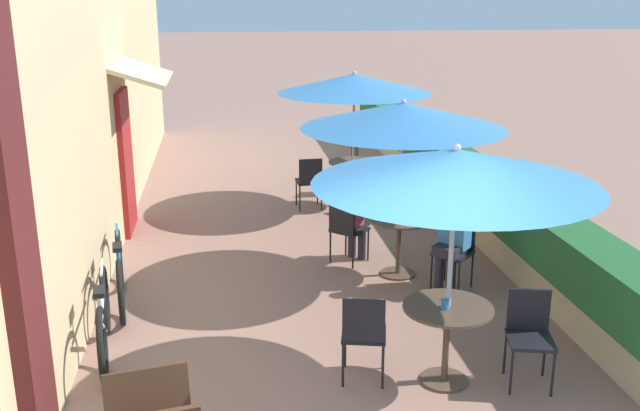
# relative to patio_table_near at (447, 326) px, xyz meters

# --- Properties ---
(cafe_facade_wall) EXTENTS (0.98, 14.13, 4.20)m
(cafe_facade_wall) POSITION_rel_patio_table_near_xyz_m (-3.51, 5.46, 1.53)
(cafe_facade_wall) COLOR #D6B784
(cafe_facade_wall) RESTS_ON ground_plane
(planter_hedge) EXTENTS (0.60, 13.13, 1.01)m
(planter_hedge) POSITION_rel_patio_table_near_xyz_m (1.78, 5.50, -0.02)
(planter_hedge) COLOR tan
(planter_hedge) RESTS_ON ground_plane
(patio_table_near) EXTENTS (0.82, 0.82, 0.75)m
(patio_table_near) POSITION_rel_patio_table_near_xyz_m (0.00, 0.00, 0.00)
(patio_table_near) COLOR brown
(patio_table_near) RESTS_ON ground_plane
(patio_umbrella_near) EXTENTS (2.47, 2.47, 2.24)m
(patio_umbrella_near) POSITION_rel_patio_table_near_xyz_m (-0.00, 0.00, 1.48)
(patio_umbrella_near) COLOR #B7B7BC
(patio_umbrella_near) RESTS_ON ground_plane
(cafe_chair_near_left) EXTENTS (0.48, 0.48, 0.87)m
(cafe_chair_near_left) POSITION_rel_patio_table_near_xyz_m (0.75, -0.10, -0.04)
(cafe_chair_near_left) COLOR black
(cafe_chair_near_left) RESTS_ON ground_plane
(cafe_chair_near_right) EXTENTS (0.48, 0.48, 0.87)m
(cafe_chair_near_right) POSITION_rel_patio_table_near_xyz_m (-0.75, 0.10, -0.04)
(cafe_chair_near_right) COLOR black
(cafe_chair_near_right) RESTS_ON ground_plane
(coffee_cup_near) EXTENTS (0.07, 0.07, 0.09)m
(coffee_cup_near) POSITION_rel_patio_table_near_xyz_m (-0.05, -0.05, 0.24)
(coffee_cup_near) COLOR teal
(coffee_cup_near) RESTS_ON patio_table_near
(patio_table_mid) EXTENTS (0.82, 0.82, 0.75)m
(patio_table_mid) POSITION_rel_patio_table_near_xyz_m (0.20, 2.58, 0.00)
(patio_table_mid) COLOR brown
(patio_table_mid) RESTS_ON ground_plane
(patio_umbrella_mid) EXTENTS (2.47, 2.47, 2.24)m
(patio_umbrella_mid) POSITION_rel_patio_table_near_xyz_m (0.20, 2.58, 1.48)
(patio_umbrella_mid) COLOR #B7B7BC
(patio_umbrella_mid) RESTS_ON ground_plane
(cafe_chair_mid_left) EXTENTS (0.57, 0.57, 0.87)m
(cafe_chair_mid_left) POSITION_rel_patio_table_near_xyz_m (-0.39, 3.05, -0.04)
(cafe_chair_mid_left) COLOR black
(cafe_chair_mid_left) RESTS_ON ground_plane
(seated_patron_mid_left) EXTENTS (0.51, 0.51, 1.25)m
(seated_patron_mid_left) POSITION_rel_patio_table_near_xyz_m (-0.31, 3.13, 0.13)
(seated_patron_mid_left) COLOR #23232D
(seated_patron_mid_left) RESTS_ON ground_plane
(cafe_chair_mid_right) EXTENTS (0.57, 0.57, 0.87)m
(cafe_chair_mid_right) POSITION_rel_patio_table_near_xyz_m (0.79, 2.11, -0.04)
(cafe_chair_mid_right) COLOR black
(cafe_chair_mid_right) RESTS_ON ground_plane
(seated_patron_mid_right) EXTENTS (0.51, 0.51, 1.25)m
(seated_patron_mid_right) POSITION_rel_patio_table_near_xyz_m (0.71, 2.03, 0.13)
(seated_patron_mid_right) COLOR #23232D
(seated_patron_mid_right) RESTS_ON ground_plane
(coffee_cup_mid) EXTENTS (0.07, 0.07, 0.09)m
(coffee_cup_mid) POSITION_rel_patio_table_near_xyz_m (0.20, 2.69, 0.24)
(coffee_cup_mid) COLOR white
(coffee_cup_mid) RESTS_ON patio_table_mid
(patio_table_far) EXTENTS (0.82, 0.82, 0.75)m
(patio_table_far) POSITION_rel_patio_table_near_xyz_m (0.19, 5.67, 0.00)
(patio_table_far) COLOR brown
(patio_table_far) RESTS_ON ground_plane
(patio_umbrella_far) EXTENTS (2.47, 2.47, 2.24)m
(patio_umbrella_far) POSITION_rel_patio_table_near_xyz_m (0.19, 5.67, 1.48)
(patio_umbrella_far) COLOR #B7B7BC
(patio_umbrella_far) RESTS_ON ground_plane
(cafe_chair_far_left) EXTENTS (0.54, 0.54, 0.87)m
(cafe_chair_far_left) POSITION_rel_patio_table_near_xyz_m (0.46, 6.37, -0.04)
(cafe_chair_far_left) COLOR black
(cafe_chair_far_left) RESTS_ON ground_plane
(cafe_chair_far_right) EXTENTS (0.42, 0.42, 0.87)m
(cafe_chair_far_right) POSITION_rel_patio_table_near_xyz_m (-0.56, 5.55, -0.04)
(cafe_chair_far_right) COLOR black
(cafe_chair_far_right) RESTS_ON ground_plane
(cafe_chair_far_back) EXTENTS (0.55, 0.55, 0.87)m
(cafe_chair_far_back) POSITION_rel_patio_table_near_xyz_m (0.66, 5.09, -0.04)
(cafe_chair_far_back) COLOR black
(cafe_chair_far_back) RESTS_ON ground_plane
(bicycle_leaning) EXTENTS (0.27, 1.76, 0.82)m
(bicycle_leaning) POSITION_rel_patio_table_near_xyz_m (-3.17, 0.96, -0.18)
(bicycle_leaning) COLOR black
(bicycle_leaning) RESTS_ON ground_plane
(bicycle_second) EXTENTS (0.30, 1.76, 0.82)m
(bicycle_second) POSITION_rel_patio_table_near_xyz_m (-3.16, 2.14, -0.18)
(bicycle_second) COLOR black
(bicycle_second) RESTS_ON ground_plane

